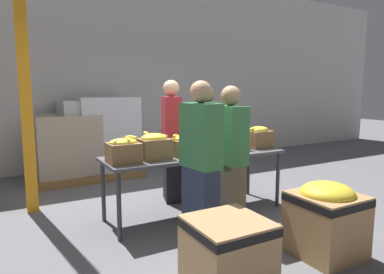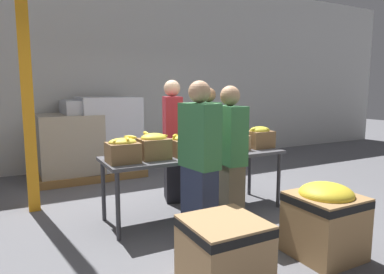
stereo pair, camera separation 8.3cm
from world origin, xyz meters
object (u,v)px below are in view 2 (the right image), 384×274
banana_box_0 (123,150)px  banana_box_3 (210,143)px  volunteer_3 (199,164)px  volunteer_0 (172,141)px  sorting_table (196,158)px  support_pillar (25,57)px  pallet_stack_2 (70,147)px  banana_box_1 (154,146)px  banana_box_4 (234,141)px  banana_box_5 (260,137)px  volunteer_1 (229,160)px  donation_bin_0 (224,251)px  banana_box_2 (184,145)px  pallet_stack_0 (92,139)px  volunteer_2 (208,141)px  donation_bin_1 (325,218)px  pallet_stack_1 (108,137)px

banana_box_0 → banana_box_3: bearing=2.5°
banana_box_0 → volunteer_3: bearing=-47.0°
banana_box_0 → volunteer_0: bearing=38.2°
sorting_table → support_pillar: support_pillar is taller
support_pillar → pallet_stack_2: (0.69, 1.47, -1.43)m
banana_box_3 → banana_box_1: bearing=-178.9°
banana_box_4 → banana_box_5: (0.41, -0.03, 0.03)m
volunteer_1 → banana_box_3: bearing=-6.0°
volunteer_0 → support_pillar: (-1.82, 0.47, 1.14)m
donation_bin_0 → banana_box_5: bearing=44.2°
volunteer_0 → banana_box_1: bearing=-21.7°
banana_box_1 → banana_box_0: bearing=-174.6°
volunteer_1 → support_pillar: (-1.92, 1.75, 1.19)m
banana_box_2 → volunteer_3: volunteer_3 is taller
banana_box_2 → support_pillar: 2.29m
volunteer_0 → pallet_stack_0: 2.14m
banana_box_3 → volunteer_2: 0.91m
donation_bin_0 → pallet_stack_2: (-0.55, 4.16, 0.26)m
banana_box_3 → banana_box_5: 0.81m
banana_box_4 → support_pillar: 2.88m
banana_box_3 → support_pillar: 2.58m
donation_bin_1 → volunteer_2: bearing=88.0°
banana_box_3 → pallet_stack_0: (-0.93, 2.70, -0.22)m
donation_bin_0 → support_pillar: support_pillar is taller
banana_box_1 → banana_box_2: bearing=1.5°
banana_box_2 → volunteer_0: volunteer_0 is taller
banana_box_5 → support_pillar: support_pillar is taller
banana_box_3 → banana_box_4: banana_box_3 is taller
banana_box_4 → volunteer_0: (-0.61, 0.65, -0.06)m
banana_box_1 → volunteer_0: 0.91m
sorting_table → pallet_stack_0: size_ratio=1.66×
banana_box_0 → pallet_stack_0: (0.23, 2.75, -0.24)m
donation_bin_1 → pallet_stack_1: pallet_stack_1 is taller
pallet_stack_2 → pallet_stack_0: bearing=10.7°
banana_box_5 → pallet_stack_0: (-1.74, 2.69, -0.25)m
banana_box_1 → banana_box_4: (1.17, 0.06, -0.03)m
banana_box_0 → pallet_stack_2: size_ratio=0.30×
banana_box_5 → volunteer_3: size_ratio=0.21×
pallet_stack_1 → banana_box_1: bearing=-92.9°
volunteer_2 → pallet_stack_2: size_ratio=1.40×
banana_box_4 → support_pillar: bearing=155.3°
banana_box_5 → pallet_stack_2: (-2.15, 2.61, -0.37)m
support_pillar → pallet_stack_0: support_pillar is taller
banana_box_1 → banana_box_3: size_ratio=1.00×
banana_box_3 → volunteer_2: size_ratio=0.21×
volunteer_1 → donation_bin_0: 1.27m
banana_box_3 → volunteer_0: volunteer_0 is taller
banana_box_4 → volunteer_1: 0.82m
banana_box_3 → pallet_stack_0: bearing=109.0°
banana_box_0 → volunteer_1: bearing=-27.4°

